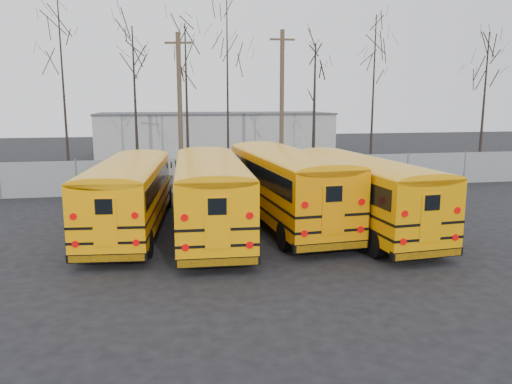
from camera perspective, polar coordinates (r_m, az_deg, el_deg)
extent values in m
plane|color=black|center=(18.03, 0.35, -6.67)|extent=(120.00, 120.00, 0.00)
cube|color=gray|center=(29.41, -4.25, 2.00)|extent=(40.00, 0.04, 2.00)
cube|color=#9D9E99|center=(49.30, -4.71, 6.56)|extent=(22.00, 8.00, 4.00)
cylinder|color=black|center=(17.91, -19.30, -5.77)|extent=(0.37, 1.00, 0.97)
cylinder|color=black|center=(17.49, -12.26, -5.79)|extent=(0.37, 1.00, 0.97)
cylinder|color=black|center=(25.70, -14.89, -0.72)|extent=(0.37, 1.00, 0.97)
cylinder|color=black|center=(25.41, -10.00, -0.65)|extent=(0.37, 1.00, 0.97)
cube|color=#F79903|center=(20.45, -14.35, -0.24)|extent=(3.36, 9.27, 2.29)
cube|color=#F79903|center=(25.78, -12.41, 0.53)|extent=(2.35, 1.88, 0.97)
cube|color=black|center=(20.17, -14.51, 1.09)|extent=(3.30, 8.30, 0.68)
cube|color=black|center=(21.38, -13.92, -1.69)|extent=(3.57, 10.94, 0.09)
cube|color=black|center=(21.29, -13.98, -0.40)|extent=(3.57, 10.94, 0.09)
cube|color=black|center=(16.49, -16.62, -7.17)|extent=(2.50, 0.47, 0.27)
cube|color=black|center=(26.64, -12.15, -0.32)|extent=(2.35, 0.44, 0.25)
cube|color=#F79903|center=(16.08, -16.91, -3.31)|extent=(0.73, 0.11, 1.51)
cylinder|color=#B20505|center=(16.46, -19.96, -5.63)|extent=(0.22, 0.06, 0.21)
cylinder|color=#B20505|center=(16.08, -13.55, -5.66)|extent=(0.22, 0.06, 0.21)
cylinder|color=#B20505|center=(16.25, -20.16, -2.66)|extent=(0.22, 0.06, 0.21)
cylinder|color=#B20505|center=(15.86, -13.68, -2.61)|extent=(0.22, 0.06, 0.21)
cylinder|color=black|center=(16.65, -8.67, -6.41)|extent=(0.34, 1.04, 1.02)
cylinder|color=black|center=(16.77, -0.71, -6.17)|extent=(0.34, 1.04, 1.02)
cylinder|color=black|center=(25.00, -8.45, -0.73)|extent=(0.34, 1.04, 1.02)
cylinder|color=black|center=(25.08, -3.17, -0.59)|extent=(0.34, 1.04, 1.02)
cube|color=#F09703|center=(19.62, -5.28, -0.16)|extent=(3.06, 9.63, 2.40)
cube|color=#F09703|center=(25.27, -5.86, 0.63)|extent=(2.39, 1.86, 1.02)
cube|color=black|center=(19.32, -5.28, 1.30)|extent=(3.05, 8.61, 0.72)
cube|color=black|center=(20.61, -5.36, -1.74)|extent=(3.19, 11.39, 0.09)
cube|color=black|center=(20.51, -5.39, -0.34)|extent=(3.19, 11.39, 0.09)
cube|color=black|center=(15.42, -4.39, -7.90)|extent=(2.63, 0.37, 0.29)
cube|color=black|center=(26.17, -5.90, -0.28)|extent=(2.46, 0.34, 0.27)
cube|color=#F09703|center=(14.97, -4.42, -3.57)|extent=(0.77, 0.08, 1.58)
cylinder|color=#B20505|center=(15.13, -8.08, -6.31)|extent=(0.23, 0.05, 0.22)
cylinder|color=#B20505|center=(15.24, -0.72, -6.08)|extent=(0.23, 0.05, 0.22)
cylinder|color=#B20505|center=(14.89, -8.17, -2.92)|extent=(0.23, 0.05, 0.22)
cylinder|color=#B20505|center=(15.00, -0.72, -2.71)|extent=(0.23, 0.05, 0.22)
cylinder|color=black|center=(17.89, 3.28, -5.05)|extent=(0.37, 1.08, 1.06)
cylinder|color=black|center=(18.75, 10.29, -4.48)|extent=(0.37, 1.08, 1.06)
cylinder|color=black|center=(26.30, -2.71, -0.03)|extent=(0.37, 1.08, 1.06)
cylinder|color=black|center=(26.89, 2.29, 0.21)|extent=(0.37, 1.08, 1.06)
cube|color=orange|center=(21.19, 3.53, 0.84)|extent=(3.29, 10.01, 2.49)
cube|color=orange|center=(26.83, -0.38, 1.34)|extent=(2.50, 1.95, 1.06)
cube|color=black|center=(20.90, 3.73, 2.25)|extent=(3.26, 8.96, 0.74)
cube|color=black|center=(22.17, 2.78, -0.75)|extent=(3.44, 11.84, 0.10)
cube|color=black|center=(22.07, 2.79, 0.60)|extent=(3.44, 11.84, 0.10)
cube|color=black|center=(17.08, 8.57, -6.10)|extent=(2.72, 0.41, 0.30)
cube|color=black|center=(27.74, -0.81, 0.42)|extent=(2.55, 0.38, 0.28)
cube|color=orange|center=(16.66, 8.84, -2.01)|extent=(0.80, 0.09, 1.64)
cylinder|color=#B20505|center=(16.46, 5.55, -4.75)|extent=(0.24, 0.06, 0.23)
cylinder|color=#B20505|center=(17.24, 11.87, -4.22)|extent=(0.24, 0.06, 0.23)
cylinder|color=#B20505|center=(16.23, 5.61, -1.49)|extent=(0.24, 0.06, 0.23)
cylinder|color=#B20505|center=(17.03, 11.99, -1.11)|extent=(0.24, 0.06, 0.23)
cylinder|color=black|center=(17.54, 13.49, -5.76)|extent=(0.35, 1.01, 1.00)
cylinder|color=black|center=(18.70, 19.59, -5.07)|extent=(0.35, 1.01, 1.00)
cylinder|color=black|center=(24.99, 4.30, -0.68)|extent=(0.35, 1.01, 1.00)
cylinder|color=black|center=(25.82, 9.02, -0.42)|extent=(0.35, 1.01, 1.00)
cube|color=orange|center=(20.58, 12.08, 0.03)|extent=(3.17, 9.43, 2.34)
cube|color=orange|center=(25.61, 6.43, 0.69)|extent=(2.36, 1.86, 1.00)
cube|color=black|center=(20.32, 12.40, 1.39)|extent=(3.14, 8.44, 0.70)
cube|color=black|center=(21.46, 10.98, -1.47)|extent=(3.33, 11.14, 0.09)
cube|color=black|center=(21.36, 11.03, -0.16)|extent=(3.33, 11.14, 0.09)
cube|color=black|center=(17.07, 18.92, -6.67)|extent=(2.56, 0.41, 0.28)
cube|color=black|center=(26.44, 5.77, -0.20)|extent=(2.40, 0.38, 0.26)
cube|color=orange|center=(16.68, 19.38, -2.83)|extent=(0.75, 0.10, 1.55)
cylinder|color=#B20505|center=(16.34, 16.50, -5.47)|extent=(0.22, 0.06, 0.22)
cylinder|color=#B20505|center=(17.39, 21.84, -4.84)|extent=(0.22, 0.06, 0.22)
cylinder|color=#B20505|center=(16.12, 16.66, -2.40)|extent=(0.22, 0.06, 0.22)
cylinder|color=#B20505|center=(17.18, 22.04, -1.95)|extent=(0.22, 0.06, 0.22)
cylinder|color=#493B29|center=(31.88, -8.68, 9.22)|extent=(0.29, 0.29, 9.38)
cube|color=#493B29|center=(32.06, -8.89, 16.51)|extent=(1.65, 0.49, 0.13)
cylinder|color=#4D3D2B|center=(37.28, 2.96, 10.19)|extent=(0.32, 0.32, 10.30)
cube|color=#4D3D2B|center=(37.53, 3.03, 17.02)|extent=(1.83, 0.19, 0.14)
cone|color=black|center=(32.11, -21.10, 10.30)|extent=(0.26, 0.26, 11.21)
cone|color=black|center=(34.46, -13.63, 9.67)|extent=(0.26, 0.26, 10.03)
cone|color=black|center=(34.61, -7.92, 10.10)|extent=(0.26, 0.26, 10.31)
cone|color=black|center=(33.08, -3.27, 11.49)|extent=(0.26, 0.26, 11.84)
cone|color=black|center=(34.76, 6.66, 9.09)|extent=(0.26, 0.26, 9.06)
cone|color=black|center=(35.23, 13.22, 10.37)|extent=(0.26, 0.26, 10.86)
cone|color=black|center=(38.56, 24.57, 8.98)|extent=(0.26, 0.26, 9.88)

